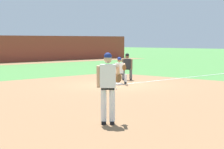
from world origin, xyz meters
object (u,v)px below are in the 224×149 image
at_px(first_baseman, 120,69).
at_px(umpire, 127,66).
at_px(pitcher, 109,84).
at_px(first_base_bag, 117,84).
at_px(baseball, 116,89).

xyz_separation_m(first_baseman, umpire, (1.77, 1.13, 0.06)).
relative_size(pitcher, first_baseman, 1.39).
relative_size(first_base_bag, pitcher, 0.20).
distance_m(pitcher, umpire, 12.45).
distance_m(baseball, umpire, 4.59).
xyz_separation_m(baseball, first_baseman, (1.88, 1.56, 0.69)).
relative_size(baseball, pitcher, 0.04).
xyz_separation_m(pitcher, first_baseman, (7.73, 6.91, -0.33)).
bearing_deg(baseball, pitcher, -137.59).
distance_m(first_base_bag, umpire, 2.76).
height_order(baseball, pitcher, pitcher).
relative_size(first_base_bag, baseball, 5.14).
height_order(first_base_bag, first_baseman, first_baseman).
bearing_deg(baseball, first_baseman, 39.79).
bearing_deg(first_base_bag, pitcher, -137.56).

